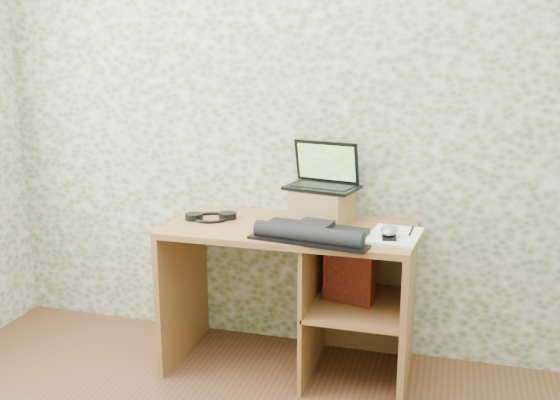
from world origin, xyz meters
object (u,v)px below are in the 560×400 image
(laptop, at_px, (324,177))
(notepad, at_px, (394,236))
(riser, at_px, (322,205))
(keyboard, at_px, (312,233))
(desk, at_px, (306,278))

(laptop, xyz_separation_m, notepad, (0.38, -0.23, -0.21))
(riser, relative_size, keyboard, 0.48)
(laptop, height_order, notepad, laptop)
(laptop, distance_m, keyboard, 0.40)
(keyboard, xyz_separation_m, notepad, (0.36, 0.12, -0.02))
(laptop, bearing_deg, keyboard, -74.21)
(riser, xyz_separation_m, keyboard, (0.02, -0.32, -0.05))
(desk, bearing_deg, riser, 67.11)
(laptop, xyz_separation_m, keyboard, (0.02, -0.35, -0.19))
(notepad, bearing_deg, riser, 158.46)
(desk, xyz_separation_m, notepad, (0.43, -0.08, 0.28))
(desk, relative_size, riser, 4.42)
(notepad, bearing_deg, keyboard, -156.04)
(desk, relative_size, notepad, 3.77)
(notepad, bearing_deg, desk, 175.01)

